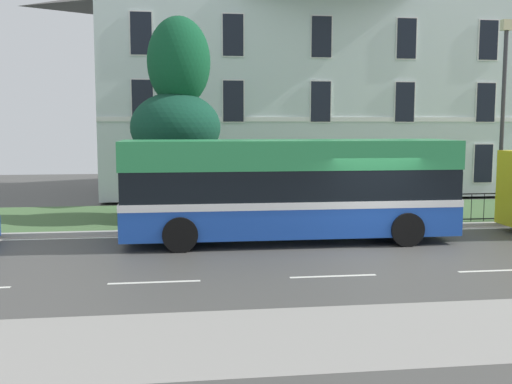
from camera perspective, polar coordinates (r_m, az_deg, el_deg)
ground_plane at (r=17.14m, az=11.28°, el=-5.24°), size 60.00×56.00×0.18m
georgian_townhouse at (r=31.77m, az=3.94°, el=10.72°), size 19.59×10.58×11.30m
iron_verge_railing at (r=20.30m, az=10.56°, el=-1.59°), size 13.83×0.04×0.97m
evergreen_tree at (r=21.27m, az=-7.38°, el=4.58°), size 3.39×3.33×7.60m
single_decker_bus at (r=17.48m, az=3.20°, el=0.36°), size 9.69×2.62×2.97m
street_lamp_post at (r=22.65m, az=22.48°, el=7.54°), size 0.36×0.24×6.87m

